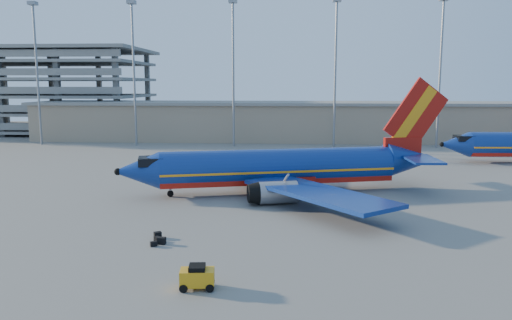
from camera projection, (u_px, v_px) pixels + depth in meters
The scene contains 7 objects.
ground at pixel (233, 198), 54.91m from camera, with size 220.00×220.00×0.00m, color slate.
terminal_building at pixel (307, 121), 110.83m from camera, with size 122.00×16.00×8.50m.
parking_garage at pixel (28, 87), 130.20m from camera, with size 62.00×32.00×21.40m.
light_mast_row at pixel (284, 57), 97.33m from camera, with size 101.60×1.60×28.65m.
aircraft_main at pixel (286, 168), 57.35m from camera, with size 38.27×36.34×13.20m.
baggage_tug at pixel (197, 277), 30.30m from camera, with size 2.21×1.47×1.50m.
luggage_pile at pixel (158, 239), 39.41m from camera, with size 1.41×2.68×0.55m.
Camera 1 is at (6.00, -53.38, 12.35)m, focal length 35.00 mm.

